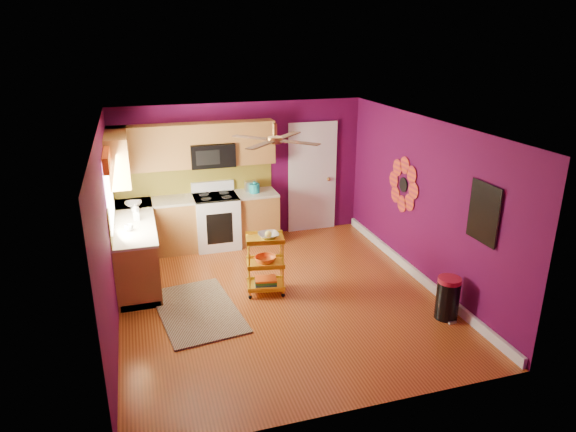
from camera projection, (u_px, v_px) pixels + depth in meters
name	position (u px, v px, depth m)	size (l,w,h in m)	color
ground	(280.00, 297.00, 7.49)	(5.00, 5.00, 0.00)	brown
room_envelope	(281.00, 190.00, 6.94)	(4.54, 5.04, 2.52)	#51093C
lower_cabinets	(173.00, 235.00, 8.61)	(2.81, 2.31, 0.94)	brown
electric_range	(217.00, 220.00, 9.13)	(0.76, 0.66, 1.13)	white
upper_cabinetry	(171.00, 150.00, 8.50)	(2.80, 2.30, 1.26)	brown
left_window	(108.00, 176.00, 7.24)	(0.08, 1.35, 1.08)	white
panel_door	(312.00, 179.00, 9.73)	(0.95, 0.11, 2.15)	white
right_wall_art	(436.00, 196.00, 7.30)	(0.04, 2.74, 1.04)	black
ceiling_fan	(275.00, 139.00, 6.89)	(1.01, 1.01, 0.26)	#BF8C3F
shag_rug	(198.00, 310.00, 7.11)	(1.02, 1.67, 0.02)	black
rolling_cart	(266.00, 262.00, 7.46)	(0.60, 0.48, 0.98)	gold
trash_can	(448.00, 298.00, 6.86)	(0.34, 0.35, 0.59)	black
teal_kettle	(255.00, 188.00, 9.14)	(0.18, 0.18, 0.21)	teal
toaster	(251.00, 186.00, 9.24)	(0.22, 0.15, 0.18)	beige
soap_bottle_a	(136.00, 214.00, 7.79)	(0.09, 0.09, 0.20)	#EA3F72
soap_bottle_b	(135.00, 208.00, 8.13)	(0.12, 0.12, 0.16)	white
counter_dish	(133.00, 204.00, 8.45)	(0.28, 0.28, 0.07)	white
counter_cup	(129.00, 228.00, 7.40)	(0.12, 0.12, 0.09)	white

